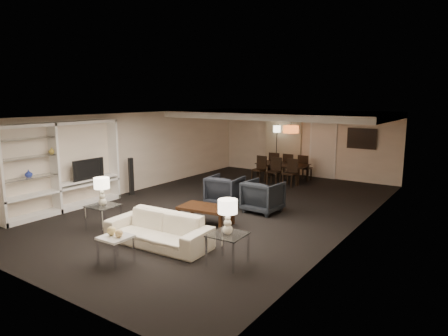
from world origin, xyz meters
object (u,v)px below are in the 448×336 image
marble_table (116,250)px  chair_nr (290,173)px  dining_table (282,172)px  chair_nm (274,171)px  floor_speaker (131,176)px  floor_lamp (276,150)px  side_table_right (228,249)px  chair_fm (290,166)px  pendant_light (291,129)px  chair_fl (275,164)px  sofa (158,229)px  armchair_right (263,196)px  coffee_table (206,216)px  chair_nl (259,169)px  chair_fr (305,167)px  side_table_left (103,217)px  vase_amber (52,151)px  table_lamp_right (228,217)px  table_lamp_left (102,192)px  armchair_left (225,190)px  television (86,169)px  vase_blue (29,174)px

marble_table → chair_nr: chair_nr is taller
dining_table → chair_nm: size_ratio=1.92×
floor_speaker → floor_lamp: bearing=85.9°
side_table_right → chair_fm: 8.16m
pendant_light → floor_speaker: size_ratio=0.45×
chair_nr → chair_fl: size_ratio=1.00×
sofa → dining_table: (-0.73, 7.14, -0.02)m
armchair_right → chair_fm: bearing=-70.6°
coffee_table → chair_fm: chair_fm is taller
sofa → chair_nl: bearing=98.3°
chair_fr → pendant_light: bearing=92.3°
chair_nm → chair_fm: bearing=87.8°
floor_speaker → chair_fl: floor_speaker is taller
side_table_left → chair_nr: 6.68m
pendant_light → chair_fl: pendant_light is taller
coffee_table → marble_table: marble_table is taller
coffee_table → side_table_right: size_ratio=2.00×
side_table_right → vase_amber: vase_amber is taller
side_table_right → floor_speaker: bearing=153.6°
table_lamp_right → side_table_left: bearing=180.0°
floor_lamp → table_lamp_right: bearing=-68.7°
chair_fm → floor_lamp: (-0.72, 0.29, 0.49)m
side_table_left → side_table_right: same height
vase_amber → chair_fm: 8.30m
chair_fm → chair_fr: bearing=-179.3°
chair_nr → table_lamp_left: bearing=-99.8°
armchair_left → floor_speaker: (-3.07, -0.63, 0.16)m
vase_amber → table_lamp_right: bearing=-1.6°
coffee_table → television: (-3.75, -0.47, 0.81)m
chair_nr → chair_fl: same height
pendant_light → floor_lamp: 2.21m
dining_table → chair_nm: (0.00, -0.65, 0.15)m
floor_lamp → chair_nl: bearing=-85.6°
chair_nl → table_lamp_right: bearing=-58.9°
armchair_right → armchair_left: bearing=2.9°
coffee_table → marble_table: size_ratio=2.40×
armchair_left → vase_blue: (-3.18, -3.80, 0.74)m
floor_speaker → table_lamp_left: bearing=-35.4°
vase_blue → floor_lamp: (2.33, 8.57, -0.20)m
marble_table → chair_nr: (-0.13, 7.59, 0.21)m
pendant_light → chair_fm: 1.99m
floor_speaker → armchair_right: bearing=26.6°
chair_nm → chair_fl: size_ratio=1.00×
side_table_left → television: 2.45m
dining_table → chair_fm: chair_fm is taller
vase_blue → chair_nm: bearing=66.4°
sofa → coffee_table: 1.60m
armchair_left → table_lamp_right: table_lamp_right is taller
coffee_table → table_lamp_right: 2.43m
side_table_left → table_lamp_right: (3.40, 0.00, 0.60)m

